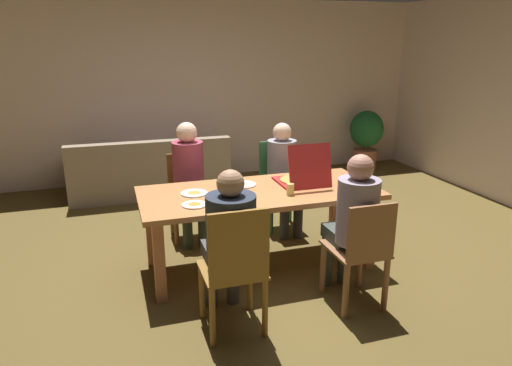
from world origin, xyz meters
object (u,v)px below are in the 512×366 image
Objects in this scene: plate_2 at (244,185)px; drinking_glass_0 at (317,166)px; dining_table at (259,200)px; person_2 at (229,235)px; person_0 at (284,169)px; couch at (150,173)px; drinking_glass_2 at (290,189)px; person_1 at (353,216)px; chair_1 at (361,252)px; potted_plant at (366,135)px; drinking_glass_1 at (364,183)px; pizza_box_0 at (301,178)px; plate_3 at (240,204)px; chair_3 at (188,193)px; plate_1 at (194,204)px; chair_2 at (235,267)px; plate_0 at (194,193)px; chair_0 at (279,183)px; person_3 at (189,173)px.

plate_2 is 0.84m from drinking_glass_0.
person_2 is at bearing -121.16° from dining_table.
person_0 reaches higher than couch.
dining_table is 20.98× the size of drinking_glass_2.
person_1 is 0.58× the size of couch.
potted_plant is at bearing 58.97° from chair_1.
drinking_glass_1 is (1.38, 0.52, 0.10)m from person_2.
drinking_glass_1 is (0.46, -0.35, 0.01)m from pizza_box_0.
drinking_glass_2 reaches higher than plate_3.
pizza_box_0 is at bearing 95.29° from chair_1.
chair_1 reaches higher than drinking_glass_1.
chair_3 is 1.19m from plate_1.
chair_2 is 1.06m from plate_0.
drinking_glass_2 reaches higher than dining_table.
chair_0 is 0.77× the size of person_3.
person_0 is 8.89× the size of drinking_glass_1.
chair_0 reaches higher than plate_2.
plate_2 is 1.60× the size of drinking_glass_0.
chair_1 is at bearing -99.43° from drinking_glass_0.
drinking_glass_0 is at bearing -129.75° from potted_plant.
couch is at bearing 94.29° from chair_2.
drinking_glass_0 reaches higher than dining_table.
person_2 is 3.32m from couch.
person_2 reaches higher than plate_0.
drinking_glass_1 is at bearing 52.49° from person_1.
chair_2 is at bearing -132.81° from drinking_glass_2.
chair_2 is (-1.01, -1.84, 0.02)m from chair_0.
potted_plant is (3.24, 3.77, 0.02)m from chair_2.
chair_1 is 1.35m from drinking_glass_0.
chair_1 reaches higher than couch.
plate_2 is (0.40, 1.00, 0.04)m from person_2.
plate_2 reaches higher than dining_table.
drinking_glass_2 is (-0.30, -1.08, 0.29)m from chair_0.
person_1 is 0.98× the size of person_3.
person_1 is at bearing -122.00° from potted_plant.
chair_0 is 1.26m from drinking_glass_1.
drinking_glass_1 reaches higher than drinking_glass_2.
drinking_glass_2 reaches higher than plate_1.
person_2 is at bearing -85.52° from couch.
drinking_glass_1 is at bearing 0.93° from plate_3.
plate_0 is at bearing -85.85° from couch.
plate_2 is at bearing -56.94° from person_3.
chair_0 is 1.09× the size of chair_3.
plate_0 is at bearing 129.02° from plate_3.
plate_3 is at bearing -152.01° from pizza_box_0.
chair_2 is 0.79m from plate_1.
drinking_glass_0 is 1.45× the size of drinking_glass_2.
plate_2 is (0.40, 1.15, 0.22)m from chair_2.
plate_2 is 3.86m from potted_plant.
person_0 is 0.44m from drinking_glass_0.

